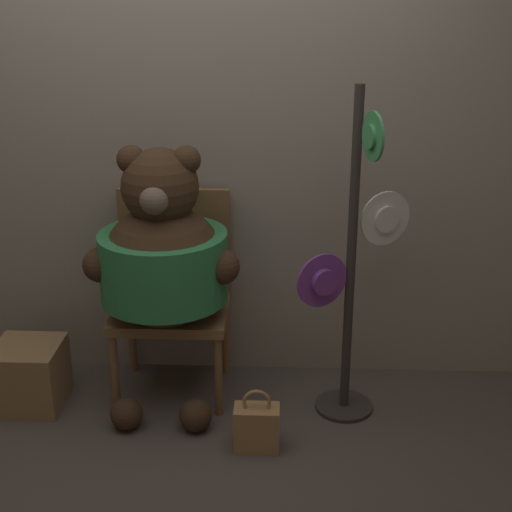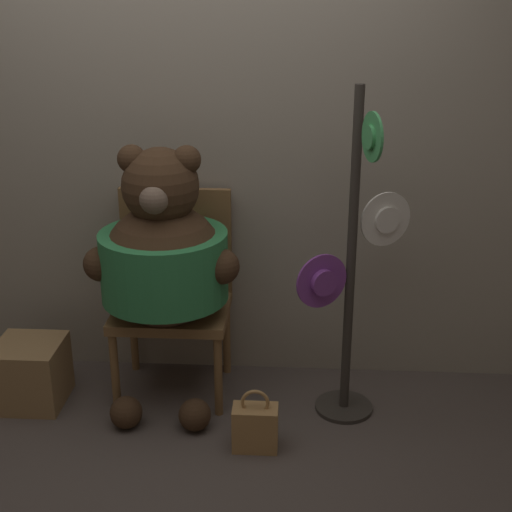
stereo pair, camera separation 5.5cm
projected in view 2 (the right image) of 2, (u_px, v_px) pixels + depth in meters
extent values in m
plane|color=#4C423D|center=(177.00, 437.00, 3.28)|extent=(14.00, 14.00, 0.00)
cube|color=gray|center=(190.00, 115.00, 3.47)|extent=(8.00, 0.10, 2.71)
cylinder|color=brown|center=(115.00, 373.00, 3.41)|extent=(0.04, 0.04, 0.42)
cylinder|color=brown|center=(218.00, 376.00, 3.39)|extent=(0.04, 0.04, 0.42)
cylinder|color=brown|center=(134.00, 334.00, 3.79)|extent=(0.04, 0.04, 0.42)
cylinder|color=brown|center=(227.00, 337.00, 3.76)|extent=(0.04, 0.04, 0.42)
cube|color=brown|center=(172.00, 312.00, 3.51)|extent=(0.56, 0.47, 0.05)
cube|color=brown|center=(176.00, 241.00, 3.60)|extent=(0.56, 0.04, 0.54)
sphere|color=#3D2819|center=(164.00, 265.00, 3.34)|extent=(0.59, 0.59, 0.59)
cylinder|color=#2D7F47|center=(164.00, 265.00, 3.34)|extent=(0.60, 0.60, 0.32)
sphere|color=#3D2819|center=(160.00, 186.00, 3.21)|extent=(0.35, 0.35, 0.35)
sphere|color=#3D2819|center=(132.00, 159.00, 3.17)|extent=(0.13, 0.13, 0.13)
sphere|color=#3D2819|center=(187.00, 160.00, 3.16)|extent=(0.13, 0.13, 0.13)
sphere|color=brown|center=(154.00, 199.00, 3.07)|extent=(0.13, 0.13, 0.13)
sphere|color=#3D2819|center=(101.00, 264.00, 3.28)|extent=(0.16, 0.16, 0.16)
sphere|color=#3D2819|center=(222.00, 267.00, 3.25)|extent=(0.16, 0.16, 0.16)
sphere|color=#3D2819|center=(126.00, 412.00, 3.33)|extent=(0.15, 0.15, 0.15)
sphere|color=#3D2819|center=(195.00, 415.00, 3.32)|extent=(0.15, 0.15, 0.15)
cylinder|color=#332D28|center=(344.00, 407.00, 3.50)|extent=(0.28, 0.28, 0.02)
cylinder|color=#332D28|center=(351.00, 260.00, 3.22)|extent=(0.04, 0.04, 1.57)
cylinder|color=silver|center=(386.00, 219.00, 3.22)|extent=(0.23, 0.12, 0.25)
cylinder|color=silver|center=(386.00, 219.00, 3.22)|extent=(0.13, 0.09, 0.12)
cylinder|color=#7A388E|center=(322.00, 281.00, 3.19)|extent=(0.23, 0.13, 0.25)
cylinder|color=#7A388E|center=(322.00, 281.00, 3.19)|extent=(0.14, 0.12, 0.12)
cylinder|color=#3D9351|center=(372.00, 137.00, 2.86)|extent=(0.07, 0.20, 0.21)
cylinder|color=#3D9351|center=(372.00, 137.00, 2.86)|extent=(0.07, 0.11, 0.10)
cube|color=#A87A47|center=(255.00, 428.00, 3.17)|extent=(0.20, 0.12, 0.21)
torus|color=#A87A47|center=(255.00, 402.00, 3.12)|extent=(0.13, 0.02, 0.13)
cube|color=#937047|center=(31.00, 373.00, 3.51)|extent=(0.32, 0.32, 0.32)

